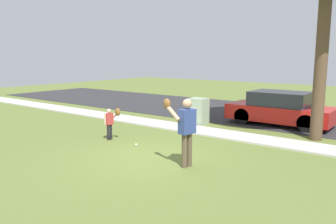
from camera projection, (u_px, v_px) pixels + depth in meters
ground_plane at (214, 134)px, 11.91m from camera, size 48.00×48.00×0.00m
sidewalk_strip at (215, 133)px, 11.98m from camera, size 36.00×1.20×0.06m
road_surface at (268, 114)px, 15.91m from camera, size 36.00×6.80×0.02m
person_adult at (185, 125)px, 8.21m from camera, size 0.77×0.60×1.71m
person_child at (111, 119)px, 10.94m from camera, size 0.52×0.37×1.08m
baseball at (136, 145)px, 10.31m from camera, size 0.07×0.07×0.07m
utility_cabinet at (198, 112)px, 13.47m from camera, size 0.68×0.61×1.07m
parked_hatchback_red at (280, 109)px, 13.37m from camera, size 4.00×1.75×1.33m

